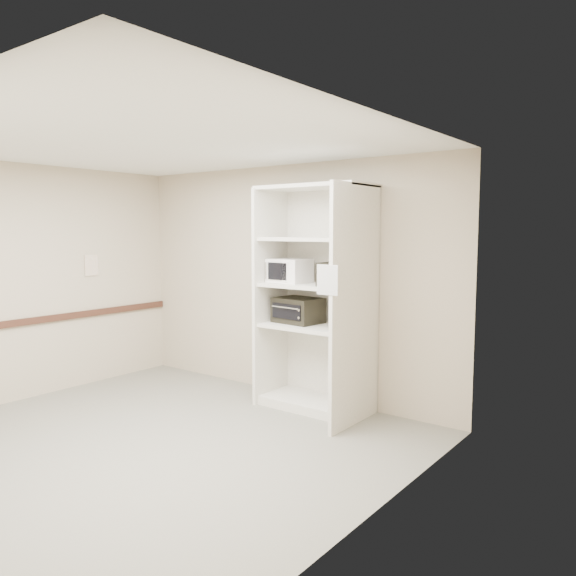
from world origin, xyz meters
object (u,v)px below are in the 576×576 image
Objects in this scene: microwave at (289,271)px; toaster_oven_upper at (341,274)px; toaster_oven_lower at (298,310)px; shelving_unit at (319,306)px.

microwave is 0.69m from toaster_oven_upper.
toaster_oven_lower is (0.09, 0.04, -0.44)m from microwave.
shelving_unit is 5.75× the size of toaster_oven_upper.
shelving_unit reaches higher than toaster_oven_lower.
toaster_oven_upper is (0.69, -0.03, -0.01)m from microwave.
microwave reaches higher than toaster_oven_lower.
toaster_oven_upper is 0.84× the size of toaster_oven_lower.
microwave is at bearing -179.48° from shelving_unit.
shelving_unit is at bearing 167.14° from toaster_oven_upper.
shelving_unit is at bearing 3.99° from microwave.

